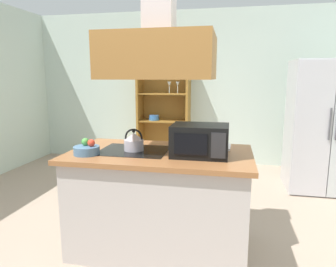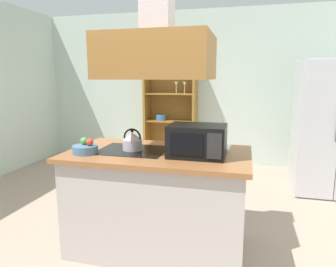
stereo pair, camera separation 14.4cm
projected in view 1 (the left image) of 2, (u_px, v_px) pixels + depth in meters
The scene contains 10 objects.
ground_plane at pixel (155, 243), 2.87m from camera, with size 7.80×7.80×0.00m, color tan.
wall_back at pixel (194, 88), 5.51m from camera, with size 6.00×0.12×2.70m, color silver.
kitchen_island at pixel (160, 200), 2.73m from camera, with size 1.58×0.91×0.90m.
range_hood at pixel (159, 45), 2.49m from camera, with size 0.90×0.70×1.18m.
refrigerator at pixel (324, 126), 4.13m from camera, with size 0.90×0.77×1.77m.
dish_cabinet at pixel (164, 116), 5.49m from camera, with size 0.92×0.40×1.94m.
kettle at pixel (134, 141), 2.68m from camera, with size 0.17×0.17×0.19m.
cutting_board at pixel (212, 146), 2.83m from camera, with size 0.34×0.24×0.02m, color white.
microwave at pixel (200, 140), 2.50m from camera, with size 0.46×0.35×0.26m.
fruit_bowl at pixel (87, 149), 2.56m from camera, with size 0.22×0.22×0.13m.
Camera 1 is at (0.65, -2.56, 1.54)m, focal length 32.58 mm.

